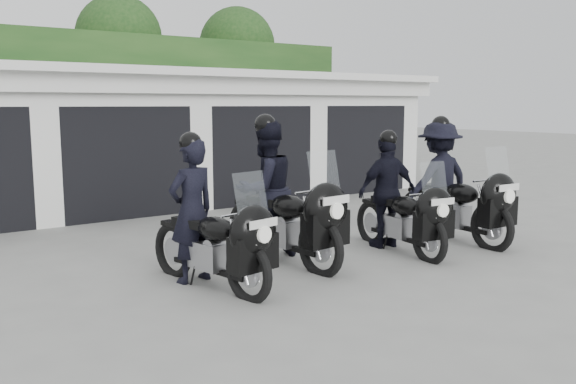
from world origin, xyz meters
TOP-DOWN VIEW (x-y plane):
  - ground at (0.00, 0.00)m, footprint 80.00×80.00m
  - garage_block at (-0.00, 8.06)m, footprint 16.40×6.80m
  - background_vegetation at (0.37, 12.92)m, footprint 20.00×3.90m
  - police_bike_a at (-0.88, 0.55)m, footprint 0.92×2.24m
  - police_bike_b at (0.51, 1.12)m, footprint 1.04×2.49m
  - police_bike_c at (2.39, 0.62)m, footprint 1.11×2.18m
  - police_bike_d at (3.68, 0.68)m, footprint 1.30×2.43m

SIDE VIEW (x-z plane):
  - ground at x=0.00m, z-range 0.00..0.00m
  - police_bike_a at x=-0.88m, z-range -0.20..1.76m
  - police_bike_c at x=2.39m, z-range -0.15..1.76m
  - police_bike_d at x=3.68m, z-range -0.16..1.96m
  - police_bike_b at x=0.51m, z-range -0.17..2.00m
  - garage_block at x=0.00m, z-range -0.06..2.90m
  - background_vegetation at x=0.37m, z-range -0.13..5.67m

